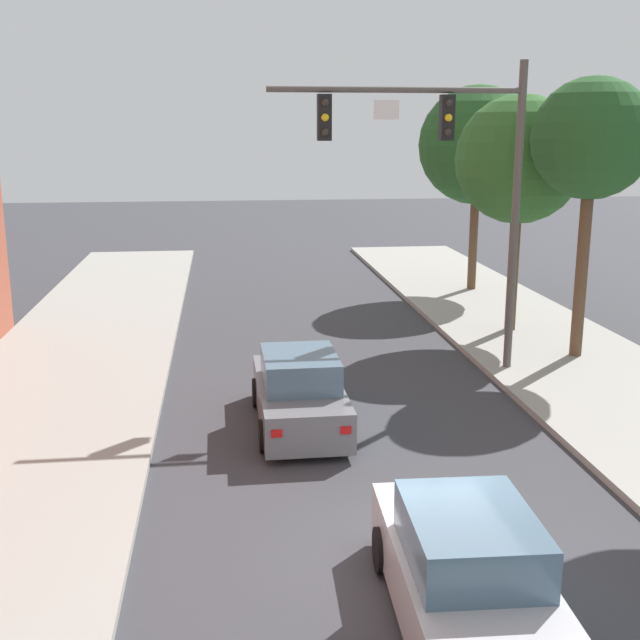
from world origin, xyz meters
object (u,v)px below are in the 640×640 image
object	(u,v)px
car_following_silver	(465,573)
street_tree_farthest	(478,146)
car_lead_grey	(299,393)
traffic_signal_mast	(449,161)
street_tree_third	(519,160)
street_tree_second	(592,140)

from	to	relation	value
car_following_silver	street_tree_farthest	world-z (taller)	street_tree_farthest
street_tree_farthest	car_lead_grey	bearing A→B (deg)	-121.01
traffic_signal_mast	street_tree_third	world-z (taller)	traffic_signal_mast
car_following_silver	street_tree_second	xyz separation A→B (m)	(6.47, 10.99, 5.06)
street_tree_third	street_tree_farthest	xyz separation A→B (m)	(0.78, 6.26, 0.29)
traffic_signal_mast	street_tree_second	xyz separation A→B (m)	(3.91, 0.78, 0.46)
traffic_signal_mast	car_lead_grey	xyz separation A→B (m)	(-3.93, -3.12, -4.60)
car_following_silver	street_tree_farthest	size ratio (longest dim) A/B	0.57
street_tree_second	street_tree_third	distance (m)	3.07
car_lead_grey	car_following_silver	bearing A→B (deg)	-79.10
car_following_silver	street_tree_third	distance (m)	15.69
street_tree_second	street_tree_farthest	bearing A→B (deg)	89.84
traffic_signal_mast	street_tree_third	xyz separation A→B (m)	(3.15, 3.70, -0.13)
street_tree_second	street_tree_third	bearing A→B (deg)	104.53
traffic_signal_mast	car_following_silver	size ratio (longest dim) A/B	1.74
car_following_silver	street_tree_third	bearing A→B (deg)	67.65
street_tree_second	street_tree_farthest	distance (m)	9.19
car_lead_grey	street_tree_second	xyz separation A→B (m)	(7.84, 3.90, 5.06)
street_tree_third	street_tree_farthest	bearing A→B (deg)	82.89
street_tree_second	street_tree_third	xyz separation A→B (m)	(-0.76, 2.92, -0.59)
car_lead_grey	street_tree_second	size ratio (longest dim) A/B	0.59
street_tree_second	car_following_silver	bearing A→B (deg)	-120.50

